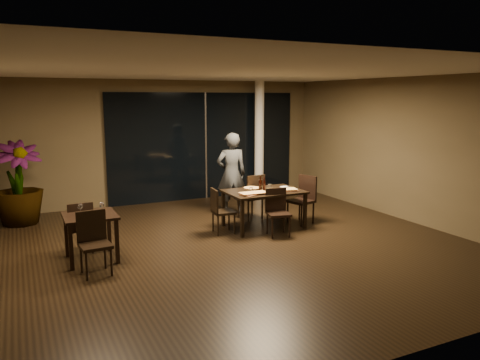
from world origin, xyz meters
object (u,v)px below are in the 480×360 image
chair_side_far (80,225)px  chair_side_near (94,239)px  chair_main_near (277,209)px  chair_main_left (220,209)px  chair_main_far (253,194)px  chair_main_right (304,197)px  bottle_c (260,183)px  bottle_a (260,184)px  bottle_b (264,184)px  side_table (90,222)px  diner (231,174)px  main_table (264,194)px  potted_plant (18,183)px

chair_side_far → chair_side_near: 1.01m
chair_main_near → chair_side_far: size_ratio=1.00×
chair_main_left → chair_side_near: bearing=119.2°
chair_main_far → chair_main_near: 1.22m
chair_main_right → bottle_c: size_ratio=3.32×
bottle_a → bottle_b: (0.09, -0.00, -0.01)m
chair_main_right → chair_side_far: 4.43m
chair_side_far → bottle_c: bottle_c is taller
bottle_b → bottle_c: 0.08m
side_table → chair_main_right: 4.35m
bottle_c → side_table: bearing=-170.3°
chair_main_near → diner: (-0.12, 1.82, 0.42)m
diner → bottle_a: bearing=103.3°
main_table → diner: diner is taller
chair_side_far → bottle_b: 3.56m
side_table → chair_main_left: size_ratio=0.92×
chair_main_far → bottle_c: bottle_c is taller
potted_plant → main_table: bearing=-28.5°
chair_main_left → chair_main_far: bearing=-51.9°
chair_side_near → bottle_b: bearing=13.3°
side_table → bottle_c: (3.36, 0.58, 0.28)m
chair_main_right → chair_side_near: chair_main_right is taller
bottle_c → bottle_b: bearing=-27.7°
chair_main_far → diner: bearing=-78.9°
chair_main_far → bottle_c: (-0.13, -0.60, 0.36)m
diner → bottle_b: bearing=107.4°
chair_main_left → bottle_c: (0.92, 0.08, 0.41)m
chair_side_near → potted_plant: bearing=100.5°
main_table → chair_side_near: bearing=-162.3°
chair_main_left → chair_side_far: bearing=97.3°
bottle_a → bottle_c: bottle_c is taller
bottle_a → diner: bearing=93.0°
main_table → chair_main_left: bearing=-179.8°
potted_plant → chair_main_left: bearing=-34.7°
chair_main_left → main_table: bearing=-84.4°
diner → bottle_b: diner is taller
potted_plant → bottle_b: potted_plant is taller
main_table → chair_main_left: (-0.96, -0.00, -0.19)m
chair_side_near → chair_main_left: bearing=18.9°
diner → bottle_b: size_ratio=7.16×
main_table → chair_side_near: 3.61m
chair_main_far → chair_side_far: bearing=2.8°
chair_main_left → bottle_b: bottle_b is taller
chair_main_left → bottle_b: bearing=-82.0°
side_table → bottle_a: bearing=9.3°
main_table → chair_side_far: size_ratio=1.70×
chair_main_left → potted_plant: bearing=60.7°
potted_plant → chair_main_near: bearing=-33.7°
chair_main_far → chair_side_far: (-3.61, -0.76, -0.05)m
bottle_c → chair_main_left: bearing=-175.0°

